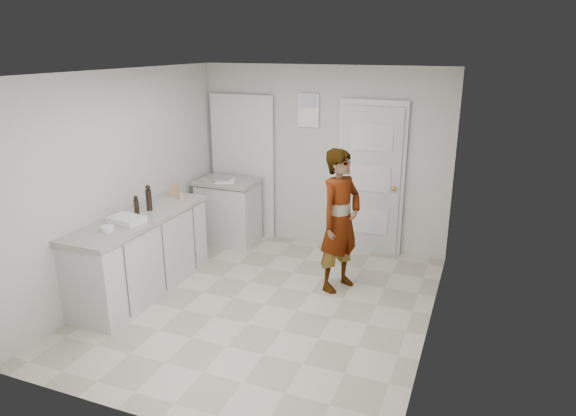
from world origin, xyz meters
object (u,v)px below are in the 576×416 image
at_px(cake_mix_box, 174,190).
at_px(oil_cruet_b, 149,198).
at_px(person, 340,221).
at_px(oil_cruet_a, 136,206).
at_px(baking_dish, 126,220).
at_px(egg_bowl, 107,229).
at_px(spice_jar, 181,196).

bearing_deg(cake_mix_box, oil_cruet_b, -98.53).
bearing_deg(person, oil_cruet_a, 137.13).
relative_size(cake_mix_box, oil_cruet_b, 0.56).
xyz_separation_m(oil_cruet_a, baking_dish, (0.04, -0.24, -0.08)).
bearing_deg(oil_cruet_a, cake_mix_box, 91.38).
bearing_deg(egg_bowl, cake_mix_box, 92.32).
xyz_separation_m(spice_jar, egg_bowl, (-0.10, -1.23, -0.02)).
bearing_deg(egg_bowl, baking_dish, 88.51).
relative_size(person, baking_dish, 4.27).
relative_size(oil_cruet_a, oil_cruet_b, 0.76).
relative_size(cake_mix_box, oil_cruet_a, 0.73).
bearing_deg(baking_dish, oil_cruet_b, 92.74).
bearing_deg(oil_cruet_a, spice_jar, 79.24).
relative_size(person, cake_mix_box, 9.82).
height_order(person, oil_cruet_a, person).
height_order(spice_jar, oil_cruet_a, oil_cruet_a).
height_order(oil_cruet_b, egg_bowl, oil_cruet_b).
distance_m(oil_cruet_a, egg_bowl, 0.54).
bearing_deg(oil_cruet_b, cake_mix_box, 93.97).
distance_m(person, baking_dish, 2.36).
bearing_deg(egg_bowl, spice_jar, 85.43).
distance_m(oil_cruet_a, baking_dish, 0.26).
xyz_separation_m(person, baking_dish, (-2.06, -1.15, 0.12)).
bearing_deg(baking_dish, person, 29.19).
height_order(spice_jar, egg_bowl, spice_jar).
height_order(cake_mix_box, oil_cruet_b, oil_cruet_b).
bearing_deg(baking_dish, egg_bowl, -91.49).
height_order(oil_cruet_b, baking_dish, oil_cruet_b).
height_order(spice_jar, oil_cruet_b, oil_cruet_b).
bearing_deg(spice_jar, oil_cruet_b, -102.74).
bearing_deg(cake_mix_box, egg_bowl, -100.18).
distance_m(cake_mix_box, egg_bowl, 1.30).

